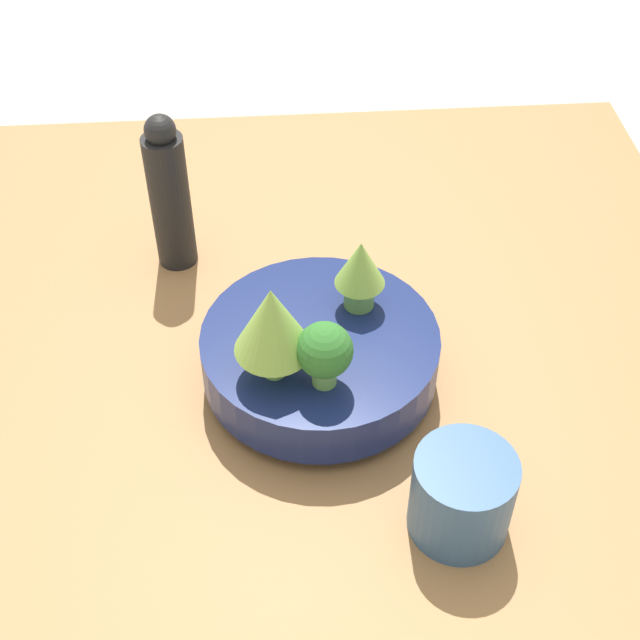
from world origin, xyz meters
TOP-DOWN VIEW (x-y plane):
  - ground_plane at (0.00, 0.00)m, footprint 6.00×6.00m
  - table at (0.00, 0.00)m, footprint 0.98×0.89m
  - bowl at (-0.01, 0.01)m, footprint 0.22×0.22m
  - romanesco_piece_far at (-0.05, 0.05)m, footprint 0.05×0.05m
  - broccoli_floret_right at (0.05, 0.01)m, footprint 0.05×0.05m
  - romanesco_piece_near at (0.04, -0.04)m, footprint 0.07×0.07m
  - cup at (0.16, 0.11)m, footprint 0.08×0.08m
  - pepper_mill at (-0.20, -0.14)m, footprint 0.04×0.04m

SIDE VIEW (x-z plane):
  - ground_plane at x=0.00m, z-range 0.00..0.00m
  - table at x=0.00m, z-range 0.00..0.05m
  - bowl at x=-0.01m, z-range 0.05..0.11m
  - cup at x=0.16m, z-range 0.05..0.13m
  - pepper_mill at x=-0.20m, z-range 0.04..0.23m
  - broccoli_floret_right at x=0.05m, z-range 0.11..0.18m
  - romanesco_piece_far at x=-0.05m, z-range 0.12..0.19m
  - romanesco_piece_near at x=0.04m, z-range 0.12..0.22m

